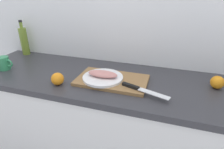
{
  "coord_description": "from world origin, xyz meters",
  "views": [
    {
      "loc": [
        0.38,
        -1.07,
        1.46
      ],
      "look_at": [
        0.05,
        -0.04,
        0.95
      ],
      "focal_mm": 30.49,
      "sensor_mm": 36.0,
      "label": 1
    }
  ],
  "objects_px": {
    "white_plate": "(103,78)",
    "olive_oil_bottle": "(24,41)",
    "chef_knife": "(139,89)",
    "orange_0": "(217,82)",
    "cutting_board": "(112,80)",
    "fish_fillet": "(103,74)",
    "coffee_mug_0": "(4,63)"
  },
  "relations": [
    {
      "from": "white_plate",
      "to": "olive_oil_bottle",
      "type": "distance_m",
      "value": 0.89
    },
    {
      "from": "chef_knife",
      "to": "orange_0",
      "type": "xyz_separation_m",
      "value": [
        0.43,
        0.2,
        0.01
      ]
    },
    {
      "from": "cutting_board",
      "to": "fish_fillet",
      "type": "relative_size",
      "value": 2.31
    },
    {
      "from": "coffee_mug_0",
      "to": "orange_0",
      "type": "bearing_deg",
      "value": 6.58
    },
    {
      "from": "cutting_board",
      "to": "olive_oil_bottle",
      "type": "bearing_deg",
      "value": 162.86
    },
    {
      "from": "orange_0",
      "to": "fish_fillet",
      "type": "bearing_deg",
      "value": -169.44
    },
    {
      "from": "white_plate",
      "to": "orange_0",
      "type": "relative_size",
      "value": 3.3
    },
    {
      "from": "cutting_board",
      "to": "coffee_mug_0",
      "type": "distance_m",
      "value": 0.81
    },
    {
      "from": "white_plate",
      "to": "chef_knife",
      "type": "height_order",
      "value": "chef_knife"
    },
    {
      "from": "fish_fillet",
      "to": "olive_oil_bottle",
      "type": "relative_size",
      "value": 0.65
    },
    {
      "from": "cutting_board",
      "to": "white_plate",
      "type": "xyz_separation_m",
      "value": [
        -0.06,
        -0.02,
        0.02
      ]
    },
    {
      "from": "cutting_board",
      "to": "orange_0",
      "type": "distance_m",
      "value": 0.63
    },
    {
      "from": "olive_oil_bottle",
      "to": "coffee_mug_0",
      "type": "height_order",
      "value": "olive_oil_bottle"
    },
    {
      "from": "chef_knife",
      "to": "orange_0",
      "type": "height_order",
      "value": "orange_0"
    },
    {
      "from": "cutting_board",
      "to": "white_plate",
      "type": "height_order",
      "value": "white_plate"
    },
    {
      "from": "coffee_mug_0",
      "to": "cutting_board",
      "type": "bearing_deg",
      "value": 3.84
    },
    {
      "from": "chef_knife",
      "to": "cutting_board",
      "type": "bearing_deg",
      "value": 172.66
    },
    {
      "from": "fish_fillet",
      "to": "orange_0",
      "type": "bearing_deg",
      "value": 10.56
    },
    {
      "from": "white_plate",
      "to": "orange_0",
      "type": "xyz_separation_m",
      "value": [
        0.68,
        0.13,
        0.01
      ]
    },
    {
      "from": "olive_oil_bottle",
      "to": "coffee_mug_0",
      "type": "xyz_separation_m",
      "value": [
        0.09,
        -0.33,
        -0.07
      ]
    },
    {
      "from": "cutting_board",
      "to": "chef_knife",
      "type": "height_order",
      "value": "chef_knife"
    },
    {
      "from": "cutting_board",
      "to": "orange_0",
      "type": "height_order",
      "value": "orange_0"
    },
    {
      "from": "coffee_mug_0",
      "to": "fish_fillet",
      "type": "bearing_deg",
      "value": 2.92
    },
    {
      "from": "fish_fillet",
      "to": "chef_knife",
      "type": "bearing_deg",
      "value": -16.87
    },
    {
      "from": "fish_fillet",
      "to": "olive_oil_bottle",
      "type": "xyz_separation_m",
      "value": [
        -0.83,
        0.29,
        0.07
      ]
    },
    {
      "from": "white_plate",
      "to": "coffee_mug_0",
      "type": "distance_m",
      "value": 0.75
    },
    {
      "from": "olive_oil_bottle",
      "to": "orange_0",
      "type": "xyz_separation_m",
      "value": [
        1.51,
        -0.16,
        -0.08
      ]
    },
    {
      "from": "white_plate",
      "to": "coffee_mug_0",
      "type": "height_order",
      "value": "coffee_mug_0"
    },
    {
      "from": "fish_fillet",
      "to": "coffee_mug_0",
      "type": "bearing_deg",
      "value": -177.08
    },
    {
      "from": "chef_knife",
      "to": "coffee_mug_0",
      "type": "relative_size",
      "value": 2.38
    },
    {
      "from": "white_plate",
      "to": "fish_fillet",
      "type": "height_order",
      "value": "fish_fillet"
    },
    {
      "from": "coffee_mug_0",
      "to": "white_plate",
      "type": "bearing_deg",
      "value": 2.92
    }
  ]
}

